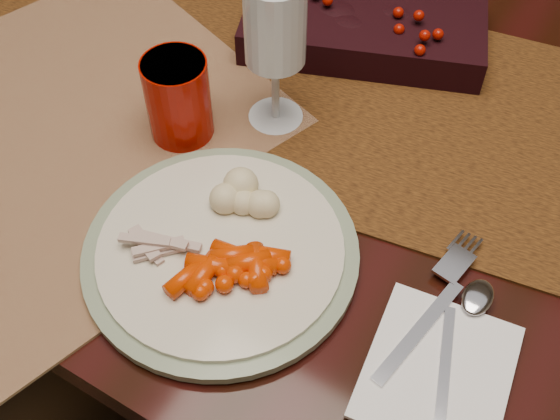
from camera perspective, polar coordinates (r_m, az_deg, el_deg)
The scene contains 15 objects.
floor at distance 1.51m, azimuth 5.82°, elevation -12.00°, with size 5.00×5.00×0.00m, color black.
dining_table at distance 1.18m, azimuth 7.27°, elevation -3.99°, with size 1.80×1.00×0.75m, color black.
table_runner at distance 0.88m, azimuth 5.55°, elevation 9.16°, with size 1.89×0.39×0.00m, color black.
centerpiece at distance 0.95m, azimuth 6.88°, elevation 14.94°, with size 0.31×0.16×0.06m, color black, non-canonical shape.
placemat_main at distance 0.84m, azimuth -19.50°, elevation 3.10°, with size 0.45×0.33×0.00m, color #8C5E39.
placemat_second at distance 0.92m, azimuth -13.58°, elevation 9.84°, with size 0.43×0.32×0.00m, color brown.
dinner_plate at distance 0.72m, azimuth -4.83°, elevation -3.35°, with size 0.28×0.28×0.02m, color beige.
baby_carrots at distance 0.68m, azimuth -3.55°, elevation -5.01°, with size 0.10×0.08×0.02m, color #CC2F00, non-canonical shape.
mashed_potatoes at distance 0.72m, azimuth -2.98°, elevation 1.11°, with size 0.07×0.06×0.04m, color #EFCD87, non-canonical shape.
turkey_shreds at distance 0.71m, azimuth -9.40°, elevation -2.67°, with size 0.07×0.06×0.02m, color #AD9E91, non-canonical shape.
napkin at distance 0.67m, azimuth 12.72°, elevation -12.66°, with size 0.13×0.15×0.01m, color white.
fork at distance 0.69m, azimuth 11.95°, elevation -8.21°, with size 0.03×0.18×0.00m, color #ADAECD, non-canonical shape.
spoon at distance 0.68m, azimuth 14.08°, elevation -10.38°, with size 0.03×0.15×0.00m, color silver, non-canonical shape.
red_cup at distance 0.81m, azimuth -8.29°, elevation 8.95°, with size 0.07×0.07×0.10m, color #960A00.
wine_glass at distance 0.79m, azimuth -0.39°, elevation 12.38°, with size 0.07×0.07×0.19m, color silver, non-canonical shape.
Camera 1 is at (0.21, -0.64, 1.35)m, focal length 45.00 mm.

